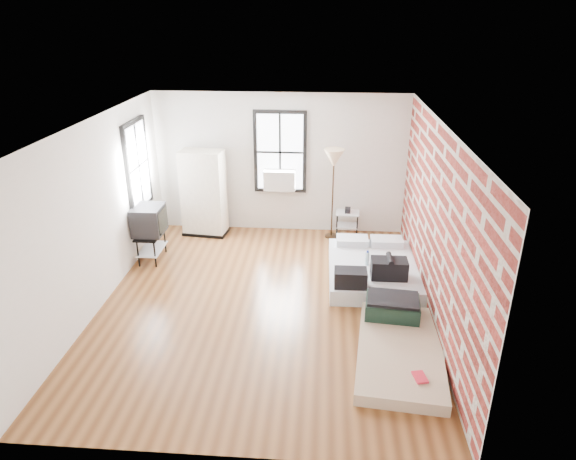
# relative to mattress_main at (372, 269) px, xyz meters

# --- Properties ---
(ground) EXTENTS (6.00, 6.00, 0.00)m
(ground) POSITION_rel_mattress_main_xyz_m (-1.74, -0.97, -0.17)
(ground) COLOR #563016
(ground) RESTS_ON ground
(room_shell) EXTENTS (5.02, 6.02, 2.80)m
(room_shell) POSITION_rel_mattress_main_xyz_m (-1.51, -0.61, 1.56)
(room_shell) COLOR silver
(room_shell) RESTS_ON ground
(mattress_main) EXTENTS (1.48, 2.00, 0.64)m
(mattress_main) POSITION_rel_mattress_main_xyz_m (0.00, 0.00, 0.00)
(mattress_main) COLOR silver
(mattress_main) RESTS_ON ground
(mattress_bare) EXTENTS (1.30, 2.17, 0.45)m
(mattress_bare) POSITION_rel_mattress_main_xyz_m (0.20, -1.98, -0.04)
(mattress_bare) COLOR tan
(mattress_bare) RESTS_ON ground
(wardrobe) EXTENTS (0.92, 0.60, 1.73)m
(wardrobe) POSITION_rel_mattress_main_xyz_m (-3.25, 1.68, 0.69)
(wardrobe) COLOR black
(wardrobe) RESTS_ON ground
(side_table) EXTENTS (0.48, 0.39, 0.60)m
(side_table) POSITION_rel_mattress_main_xyz_m (-0.38, 1.75, 0.23)
(side_table) COLOR black
(side_table) RESTS_ON ground
(floor_lamp) EXTENTS (0.39, 0.39, 1.81)m
(floor_lamp) POSITION_rel_mattress_main_xyz_m (-0.69, 1.68, 1.38)
(floor_lamp) COLOR black
(floor_lamp) RESTS_ON ground
(tv_stand) EXTENTS (0.52, 0.73, 1.03)m
(tv_stand) POSITION_rel_mattress_main_xyz_m (-3.96, 0.42, 0.56)
(tv_stand) COLOR black
(tv_stand) RESTS_ON ground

